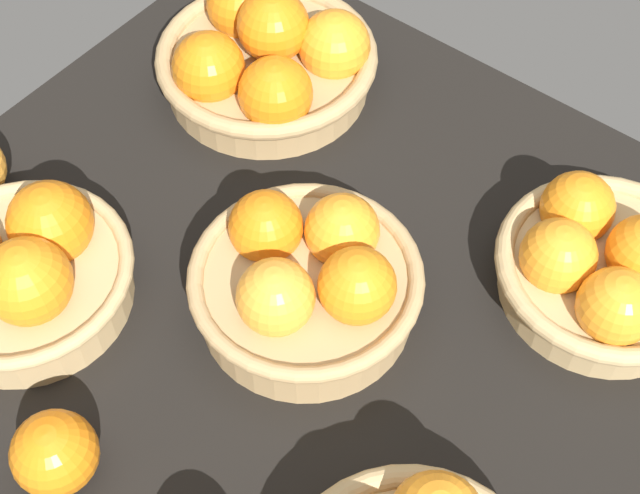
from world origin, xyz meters
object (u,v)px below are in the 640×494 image
Objects in this scene: basket_near_right at (267,58)px; loose_orange_back_gap at (55,453)px; basket_near_left at (603,267)px; basket_far_right at (19,270)px; basket_center at (309,281)px.

loose_orange_back_gap is at bearing 109.01° from basket_near_right.
basket_near_left is at bearing -120.97° from loose_orange_back_gap.
basket_far_right is 2.90× the size of loose_orange_back_gap.
loose_orange_back_gap is (6.10, 25.49, -0.84)cm from basket_center.
loose_orange_back_gap is (26.24, 43.73, -0.31)cm from basket_near_left.
basket_center is 26.23cm from loose_orange_back_gap.
basket_center is (-21.78, 20.02, 0.05)cm from basket_near_right.
basket_near_left is 0.99× the size of basket_center.
basket_far_right is at bearing -33.13° from loose_orange_back_gap.
basket_far_right is at bearing 38.83° from basket_near_left.
basket_far_right is 18.54cm from loose_orange_back_gap.
basket_near_left is 53.60cm from basket_far_right.
basket_near_left is 1.01× the size of basket_far_right.
basket_far_right is 0.98× the size of basket_center.
basket_near_left reaches higher than loose_orange_back_gap.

